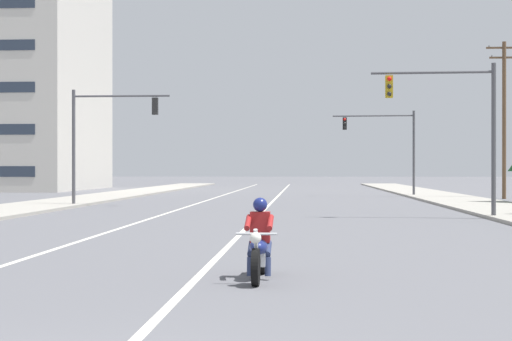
{
  "coord_description": "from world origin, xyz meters",
  "views": [
    {
      "loc": [
        2.21,
        -6.11,
        1.98
      ],
      "look_at": [
        0.56,
        20.47,
        1.93
      ],
      "focal_mm": 55.04,
      "sensor_mm": 36.0,
      "label": 1
    }
  ],
  "objects_px": {
    "traffic_signal_near_right": "(458,116)",
    "traffic_signal_near_left": "(102,129)",
    "utility_pole_right_far": "(504,115)",
    "motorcycle_with_rider": "(259,247)",
    "traffic_signal_mid_right": "(389,139)"
  },
  "relations": [
    {
      "from": "utility_pole_right_far",
      "to": "traffic_signal_near_right",
      "type": "bearing_deg",
      "value": -108.61
    },
    {
      "from": "traffic_signal_near_right",
      "to": "utility_pole_right_far",
      "type": "bearing_deg",
      "value": 71.39
    },
    {
      "from": "traffic_signal_near_left",
      "to": "utility_pole_right_far",
      "type": "relative_size",
      "value": 0.6
    },
    {
      "from": "traffic_signal_near_right",
      "to": "traffic_signal_near_left",
      "type": "height_order",
      "value": "same"
    },
    {
      "from": "traffic_signal_mid_right",
      "to": "utility_pole_right_far",
      "type": "bearing_deg",
      "value": -32.58
    },
    {
      "from": "traffic_signal_near_right",
      "to": "traffic_signal_mid_right",
      "type": "xyz_separation_m",
      "value": [
        0.03,
        25.5,
        0.06
      ]
    },
    {
      "from": "utility_pole_right_far",
      "to": "traffic_signal_near_left",
      "type": "bearing_deg",
      "value": -153.85
    },
    {
      "from": "motorcycle_with_rider",
      "to": "traffic_signal_near_left",
      "type": "xyz_separation_m",
      "value": [
        -9.94,
        26.95,
        3.53
      ]
    },
    {
      "from": "traffic_signal_near_left",
      "to": "traffic_signal_mid_right",
      "type": "bearing_deg",
      "value": 43.89
    },
    {
      "from": "motorcycle_with_rider",
      "to": "traffic_signal_near_left",
      "type": "height_order",
      "value": "traffic_signal_near_left"
    },
    {
      "from": "traffic_signal_mid_right",
      "to": "traffic_signal_near_right",
      "type": "bearing_deg",
      "value": -90.08
    },
    {
      "from": "traffic_signal_near_right",
      "to": "traffic_signal_near_left",
      "type": "bearing_deg",
      "value": 151.24
    },
    {
      "from": "traffic_signal_near_right",
      "to": "traffic_signal_mid_right",
      "type": "height_order",
      "value": "same"
    },
    {
      "from": "traffic_signal_near_right",
      "to": "traffic_signal_mid_right",
      "type": "relative_size",
      "value": 1.0
    },
    {
      "from": "motorcycle_with_rider",
      "to": "traffic_signal_near_left",
      "type": "relative_size",
      "value": 0.35
    }
  ]
}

